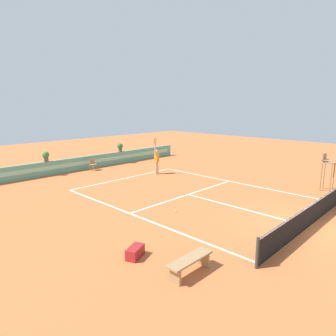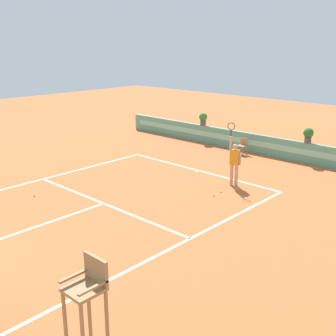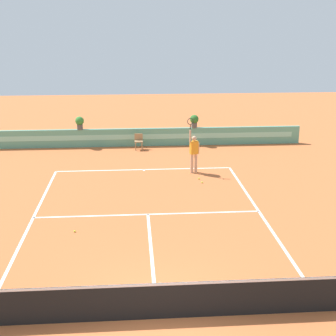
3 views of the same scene
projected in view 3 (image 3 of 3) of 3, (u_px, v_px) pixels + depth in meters
ground_plane at (148, 219)px, 17.09m from camera, size 60.00×60.00×0.00m
court_lines at (148, 211)px, 17.77m from camera, size 8.32×11.94×0.01m
net at (157, 300)px, 11.22m from camera, size 8.92×0.10×1.00m
back_wall_barrier at (142, 137)px, 26.84m from camera, size 18.00×0.21×1.00m
ball_kid_chair at (139, 141)px, 26.13m from camera, size 0.44×0.44×0.85m
tennis_player at (194, 151)px, 21.96m from camera, size 0.60×0.31×2.58m
tennis_ball_near_baseline at (199, 179)px, 21.31m from camera, size 0.07×0.07×0.07m
tennis_ball_mid_court at (75, 231)px, 16.00m from camera, size 0.07×0.07×0.07m
tennis_ball_by_sideline at (202, 182)px, 20.81m from camera, size 0.07×0.07×0.07m
potted_plant_left at (80, 122)px, 26.33m from camera, size 0.48×0.48×0.72m
potted_plant_right at (194, 120)px, 26.78m from camera, size 0.48×0.48×0.72m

